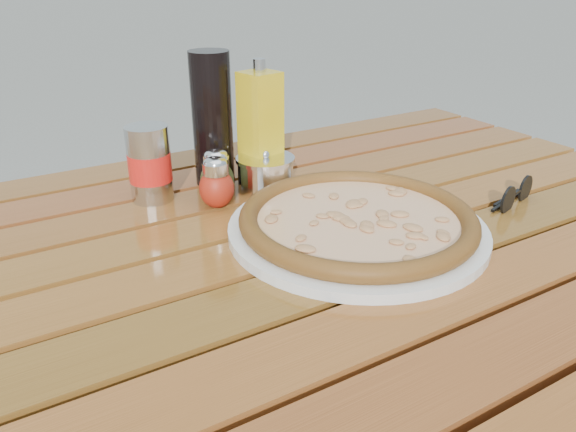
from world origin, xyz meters
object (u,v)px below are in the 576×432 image
sunglasses (515,195)px  pepper_shaker (216,183)px  plate (357,229)px  olive_oil_cruet (261,130)px  pizza (357,219)px  oregano_shaker (217,175)px  parmesan_tin (266,174)px  table (295,289)px  soda_can (150,164)px  dark_bottle (212,119)px

sunglasses → pepper_shaker: bearing=134.4°
plate → olive_oil_cruet: size_ratio=1.71×
sunglasses → pizza: bearing=155.1°
pepper_shaker → oregano_shaker: (0.02, 0.03, 0.00)m
plate → parmesan_tin: size_ratio=2.88×
pepper_shaker → sunglasses: 0.46m
olive_oil_cruet → sunglasses: (0.30, -0.28, -0.08)m
plate → sunglasses: sunglasses is taller
oregano_shaker → plate: bearing=-62.9°
table → pepper_shaker: pepper_shaker is taller
plate → pizza: size_ratio=1.07×
soda_can → olive_oil_cruet: olive_oil_cruet is taller
soda_can → pizza: bearing=-52.5°
pizza → parmesan_tin: 0.21m
sunglasses → parmesan_tin: bearing=125.5°
pepper_shaker → dark_bottle: size_ratio=0.37×
pepper_shaker → dark_bottle: bearing=67.2°
oregano_shaker → parmesan_tin: 0.08m
oregano_shaker → parmesan_tin: oregano_shaker is taller
pizza → olive_oil_cruet: (-0.03, 0.23, 0.07)m
soda_can → pepper_shaker: bearing=-46.2°
dark_bottle → olive_oil_cruet: (0.06, -0.05, -0.01)m
plate → parmesan_tin: bearing=99.4°
pepper_shaker → oregano_shaker: size_ratio=1.00×
table → soda_can: (-0.12, 0.24, 0.13)m
soda_can → parmesan_tin: size_ratio=0.96×
parmesan_tin → sunglasses: 0.39m
table → pizza: size_ratio=4.16×
pepper_shaker → soda_can: bearing=133.8°
parmesan_tin → sunglasses: (0.31, -0.25, -0.01)m
plate → oregano_shaker: oregano_shaker is taller
oregano_shaker → soda_can: (-0.09, 0.05, 0.02)m
table → plate: bearing=-15.6°
pizza → parmesan_tin: bearing=99.4°
olive_oil_cruet → parmesan_tin: olive_oil_cruet is taller
table → sunglasses: size_ratio=12.79×
table → parmesan_tin: size_ratio=11.20×
oregano_shaker → olive_oil_cruet: 0.10m
pizza → dark_bottle: dark_bottle is taller
pizza → sunglasses: (0.27, -0.04, -0.01)m
oregano_shaker → sunglasses: bearing=-34.5°
soda_can → olive_oil_cruet: (0.18, -0.03, 0.04)m
oregano_shaker → olive_oil_cruet: size_ratio=0.39×
sunglasses → dark_bottle: bearing=122.0°
pizza → sunglasses: sunglasses is taller
dark_bottle → soda_can: 0.13m
oregano_shaker → sunglasses: (0.39, -0.26, -0.02)m
pizza → oregano_shaker: size_ratio=4.10×
table → oregano_shaker: bearing=97.7°
pizza → pepper_shaker: size_ratio=4.10×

